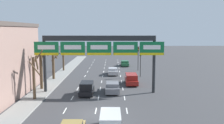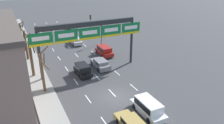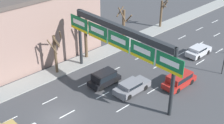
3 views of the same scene
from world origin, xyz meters
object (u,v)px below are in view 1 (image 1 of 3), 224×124
(suv_red, at_px, (130,78))
(car_green, at_px, (124,63))
(sign_gantry, at_px, (98,47))
(traffic_light_near_gantry, at_px, (139,58))
(tree_bare_second, at_px, (33,75))
(tree_bare_furthest, at_px, (40,68))
(tree_bare_closest, at_px, (52,62))
(tree_bare_third, at_px, (63,58))
(suv_black, at_px, (86,88))
(car_silver, at_px, (112,71))
(car_grey, at_px, (111,87))
(traffic_light_mid_block, at_px, (137,54))
(suv_white, at_px, (109,122))

(suv_red, bearing_deg, car_green, 90.01)
(sign_gantry, distance_m, traffic_light_near_gantry, 13.81)
(tree_bare_second, distance_m, tree_bare_furthest, 5.44)
(tree_bare_closest, xyz_separation_m, tree_bare_third, (0.05, 9.06, -0.29))
(suv_red, relative_size, tree_bare_closest, 0.81)
(suv_black, relative_size, car_silver, 0.98)
(car_grey, distance_m, tree_bare_closest, 13.66)
(suv_red, height_order, tree_bare_furthest, tree_bare_furthest)
(car_green, bearing_deg, traffic_light_mid_block, -71.04)
(tree_bare_second, bearing_deg, car_silver, 61.29)
(suv_black, xyz_separation_m, tree_bare_second, (-6.02, -2.65, 2.25))
(car_green, relative_size, tree_bare_second, 0.74)
(tree_bare_third, distance_m, tree_bare_furthest, 16.37)
(suv_white, distance_m, tree_bare_third, 33.16)
(suv_white, distance_m, car_grey, 13.69)
(suv_red, relative_size, tree_bare_third, 0.94)
(traffic_light_mid_block, bearing_deg, suv_white, -99.94)
(suv_red, bearing_deg, suv_black, -135.46)
(sign_gantry, xyz_separation_m, car_green, (4.76, 25.56, -5.63))
(suv_white, height_order, tree_bare_second, tree_bare_second)
(suv_red, bearing_deg, tree_bare_furthest, -164.85)
(sign_gantry, xyz_separation_m, tree_bare_third, (-8.33, 18.13, -3.53))
(car_silver, distance_m, traffic_light_mid_block, 7.61)
(suv_black, distance_m, tree_bare_furthest, 7.62)
(car_silver, height_order, traffic_light_near_gantry, traffic_light_near_gantry)
(suv_white, height_order, traffic_light_near_gantry, traffic_light_near_gantry)
(suv_white, relative_size, traffic_light_mid_block, 0.94)
(suv_red, xyz_separation_m, car_grey, (-2.99, -5.09, -0.16))
(suv_white, relative_size, tree_bare_third, 0.97)
(sign_gantry, xyz_separation_m, traffic_light_mid_block, (7.19, 18.49, -2.77))
(suv_red, height_order, tree_bare_second, tree_bare_second)
(tree_bare_closest, distance_m, tree_bare_furthest, 7.30)
(tree_bare_closest, bearing_deg, suv_black, -56.12)
(car_green, height_order, traffic_light_mid_block, traffic_light_mid_block)
(suv_white, bearing_deg, car_green, 85.35)
(car_silver, relative_size, tree_bare_third, 0.84)
(suv_red, xyz_separation_m, tree_bare_third, (-13.09, 12.81, 1.87))
(traffic_light_near_gantry, height_order, tree_bare_furthest, tree_bare_furthest)
(car_green, bearing_deg, suv_white, -94.65)
(sign_gantry, distance_m, tree_bare_third, 20.26)
(car_silver, bearing_deg, tree_bare_furthest, -130.44)
(car_silver, bearing_deg, tree_bare_second, -118.71)
(car_grey, bearing_deg, tree_bare_furthest, 171.41)
(sign_gantry, bearing_deg, suv_red, 48.17)
(tree_bare_furthest, bearing_deg, suv_red, 15.15)
(car_grey, xyz_separation_m, traffic_light_mid_block, (5.42, 18.26, 2.80))
(suv_black, relative_size, suv_red, 0.88)
(car_grey, bearing_deg, suv_white, -90.78)
(car_silver, distance_m, tree_bare_second, 20.04)
(car_green, relative_size, tree_bare_third, 0.91)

